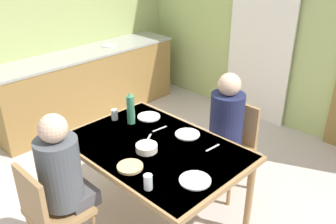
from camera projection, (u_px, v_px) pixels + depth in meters
ground_plane at (151, 200)px, 3.43m from camera, size 5.99×5.99×0.00m
wall_back at (291, 14)px, 4.28m from camera, size 4.73×0.10×2.83m
wall_left at (60, 8)px, 4.60m from camera, size 0.10×3.46×2.83m
curtain_panel at (261, 30)px, 4.51m from camera, size 0.90×0.03×2.38m
kitchen_counter at (88, 84)px, 4.87m from camera, size 0.61×2.60×0.91m
dining_table at (155, 153)px, 2.90m from camera, size 1.44×0.99×0.75m
chair_near_diner at (50, 211)px, 2.57m from camera, size 0.40×0.40×0.87m
chair_far_diner at (232, 142)px, 3.42m from camera, size 0.40×0.40×0.87m
person_near_diner at (61, 170)px, 2.53m from camera, size 0.30×0.37×0.77m
person_far_diner at (226, 120)px, 3.20m from camera, size 0.30×0.37×0.77m
water_bottle_green_near at (131, 109)px, 3.16m from camera, size 0.07×0.07×0.30m
serving_bowl_center at (147, 148)px, 2.79m from camera, size 0.17×0.17×0.05m
dinner_plate_near_left at (187, 134)px, 3.03m from camera, size 0.21×0.21×0.01m
dinner_plate_near_right at (149, 117)px, 3.32m from camera, size 0.21×0.21×0.01m
dinner_plate_far_center at (195, 180)px, 2.46m from camera, size 0.22×0.22×0.01m
drinking_glass_by_near_diner at (114, 115)px, 3.26m from camera, size 0.06×0.06×0.10m
drinking_glass_by_far_diner at (148, 182)px, 2.37m from camera, size 0.06×0.06×0.11m
bread_plate_sliced at (130, 167)px, 2.60m from camera, size 0.19×0.19×0.02m
cutlery_knife_near at (213, 148)px, 2.84m from camera, size 0.03×0.15×0.00m
cutlery_fork_near at (148, 138)px, 2.97m from camera, size 0.09×0.14×0.00m
cutlery_knife_far at (160, 129)px, 3.12m from camera, size 0.03×0.15×0.00m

